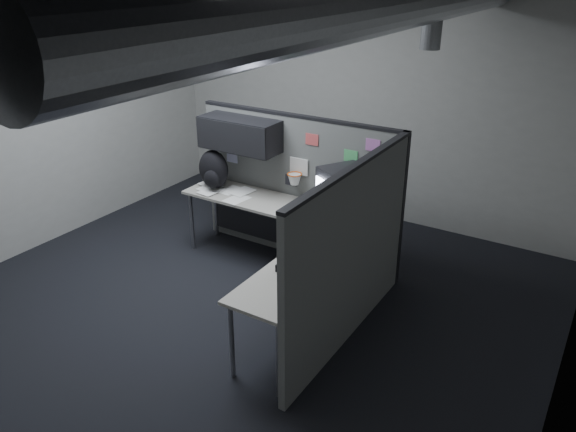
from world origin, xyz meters
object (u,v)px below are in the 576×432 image
Objects in this scene: monitor at (348,195)px; keyboard at (302,227)px; phone at (293,265)px; desk at (287,229)px; backpack at (213,170)px.

monitor is 1.47× the size of keyboard.
keyboard is (-0.28, -0.39, -0.26)m from monitor.
phone is at bearing -71.97° from keyboard.
desk is 0.71m from monitor.
backpack reaches higher than desk.
monitor is 2.68× the size of phone.
phone is 0.54× the size of backpack.
monitor reaches higher than phone.
keyboard is at bearing -140.21° from monitor.
phone reaches higher than keyboard.
keyboard is at bearing 123.63° from phone.
monitor reaches higher than backpack.
phone is (0.05, -1.10, -0.23)m from monitor.
phone is (0.58, -0.83, 0.16)m from desk.
backpack is at bearing 166.80° from desk.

